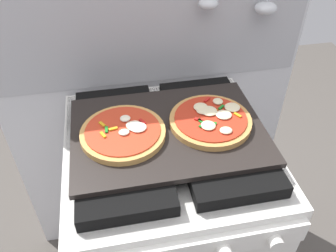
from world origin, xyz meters
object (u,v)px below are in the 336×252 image
object	(u,v)px
baking_tray	(168,131)
pizza_right	(210,119)
stove	(168,225)
pizza_left	(124,132)

from	to	relation	value
baking_tray	pizza_right	distance (m)	0.13
stove	pizza_right	xyz separation A→B (m)	(0.12, 0.01, 0.48)
baking_tray	pizza_left	distance (m)	0.13
baking_tray	pizza_left	world-z (taller)	pizza_left
stove	pizza_left	xyz separation A→B (m)	(-0.12, -0.00, 0.48)
baking_tray	stove	bearing A→B (deg)	-90.00
pizza_left	baking_tray	bearing A→B (deg)	2.16
stove	pizza_right	bearing A→B (deg)	3.24
stove	baking_tray	world-z (taller)	baking_tray
stove	baking_tray	bearing A→B (deg)	90.00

